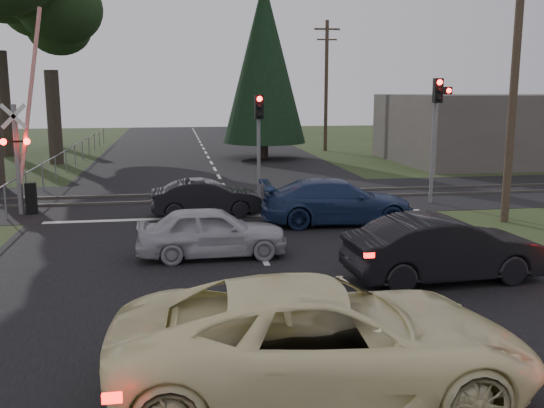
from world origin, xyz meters
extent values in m
plane|color=#2A391A|center=(0.00, 0.00, 0.00)|extent=(120.00, 120.00, 0.00)
cube|color=black|center=(0.00, 10.00, 0.01)|extent=(14.00, 100.00, 0.01)
cube|color=black|center=(0.00, 12.00, 0.01)|extent=(120.00, 8.00, 0.01)
cube|color=silver|center=(0.00, 8.20, 0.01)|extent=(13.00, 0.35, 0.00)
cube|color=#59544C|center=(0.00, 11.20, 0.05)|extent=(120.00, 0.12, 0.10)
cube|color=#59544C|center=(0.00, 12.80, 0.05)|extent=(120.00, 0.12, 0.10)
cylinder|color=slate|center=(-7.50, 9.80, 1.90)|extent=(0.18, 0.18, 3.80)
cube|color=white|center=(-7.50, 9.70, 3.40)|extent=(0.88, 0.03, 0.88)
cube|color=white|center=(-7.50, 9.70, 3.40)|extent=(0.88, 0.03, 0.88)
cube|color=black|center=(-7.50, 9.72, 2.55)|extent=(0.90, 0.06, 0.06)
sphere|color=#FF0C07|center=(-7.88, 9.65, 2.55)|extent=(0.22, 0.22, 0.22)
sphere|color=#FF0C07|center=(-7.12, 9.65, 2.55)|extent=(0.22, 0.22, 0.22)
cube|color=black|center=(-7.15, 9.80, 0.55)|extent=(0.35, 0.25, 1.10)
cube|color=red|center=(-6.95, 9.80, 4.00)|extent=(1.16, 0.10, 5.93)
cylinder|color=slate|center=(7.50, 9.60, 1.90)|extent=(0.14, 0.14, 3.80)
cube|color=black|center=(7.50, 9.42, 4.25)|extent=(0.32, 0.24, 0.90)
sphere|color=#FF0C07|center=(7.50, 9.29, 4.55)|extent=(0.20, 0.20, 0.20)
sphere|color=black|center=(7.50, 9.29, 4.25)|extent=(0.18, 0.18, 0.18)
sphere|color=black|center=(7.50, 9.29, 3.95)|extent=(0.18, 0.18, 0.18)
cube|color=black|center=(7.88, 9.42, 4.25)|extent=(0.28, 0.22, 0.28)
sphere|color=#FF0C07|center=(7.88, 9.30, 4.25)|extent=(0.18, 0.18, 0.18)
cylinder|color=slate|center=(1.00, 10.80, 1.60)|extent=(0.14, 0.14, 3.20)
cube|color=black|center=(1.00, 10.62, 3.65)|extent=(0.32, 0.24, 0.90)
sphere|color=#FF0C07|center=(1.00, 10.49, 3.95)|extent=(0.20, 0.20, 0.20)
sphere|color=black|center=(1.00, 10.49, 3.65)|extent=(0.18, 0.18, 0.18)
sphere|color=black|center=(1.00, 10.49, 3.35)|extent=(0.18, 0.18, 0.18)
cylinder|color=#4C3D2D|center=(8.50, 6.00, 4.50)|extent=(0.26, 0.26, 9.00)
cylinder|color=#4C3D2D|center=(8.50, 30.00, 4.50)|extent=(0.26, 0.26, 9.00)
cube|color=#4C3D2D|center=(8.50, 30.00, 8.40)|extent=(1.80, 0.12, 0.12)
cube|color=#4C3D2D|center=(8.50, 30.00, 7.70)|extent=(1.40, 0.10, 0.10)
cylinder|color=#4C3D2D|center=(8.50, 55.00, 4.50)|extent=(0.26, 0.26, 9.00)
cube|color=#4C3D2D|center=(8.50, 55.00, 8.40)|extent=(1.80, 0.12, 0.12)
cube|color=#4C3D2D|center=(8.50, 55.00, 7.70)|extent=(1.40, 0.10, 0.10)
cylinder|color=#473D33|center=(-9.00, 25.00, 2.70)|extent=(0.80, 0.80, 5.40)
cylinder|color=#473D33|center=(-13.00, 30.00, 3.38)|extent=(0.89, 0.89, 6.75)
cylinder|color=#473D33|center=(-11.00, 36.00, 2.70)|extent=(0.80, 0.80, 5.40)
ellipsoid|color=black|center=(-11.00, 36.00, 9.60)|extent=(6.00, 6.00, 7.20)
cylinder|color=#473D33|center=(3.50, 26.00, 1.00)|extent=(0.50, 0.50, 2.00)
cone|color=black|center=(3.50, 26.00, 6.00)|extent=(5.20, 5.20, 10.00)
cube|color=#59514C|center=(18.00, 22.00, 2.00)|extent=(14.00, 10.00, 4.00)
imported|color=#FCF3B4|center=(-0.20, -4.26, 0.82)|extent=(6.08, 3.08, 1.65)
imported|color=black|center=(3.78, 0.42, 0.74)|extent=(4.59, 1.85, 1.48)
imported|color=#ACAFB5|center=(-1.28, 3.28, 0.66)|extent=(3.89, 1.60, 1.32)
imported|color=navy|center=(2.97, 6.63, 0.72)|extent=(5.02, 2.19, 1.44)
imported|color=black|center=(-1.12, 8.53, 0.62)|extent=(3.81, 1.43, 1.24)
camera|label=1|loc=(-2.21, -12.02, 4.27)|focal=40.00mm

